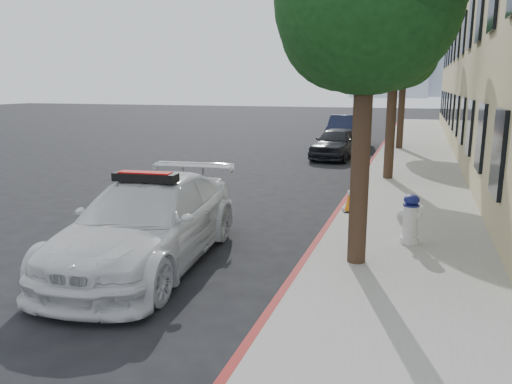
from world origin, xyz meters
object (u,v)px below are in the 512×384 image
object	(u,v)px
police_car	(148,222)
fire_hydrant	(410,219)
traffic_cone	(350,198)
parked_car_mid	(337,143)
parked_car_far	(347,132)

from	to	relation	value
police_car	fire_hydrant	bearing A→B (deg)	21.15
fire_hydrant	traffic_cone	distance (m)	2.43
parked_car_mid	parked_car_far	size ratio (longest dim) A/B	0.80
police_car	parked_car_mid	world-z (taller)	police_car
parked_car_mid	traffic_cone	world-z (taller)	parked_car_mid
police_car	parked_car_mid	xyz separation A→B (m)	(1.03, 13.60, -0.08)
police_car	parked_car_far	size ratio (longest dim) A/B	1.09
police_car	fire_hydrant	size ratio (longest dim) A/B	5.64
parked_car_far	traffic_cone	xyz separation A→B (m)	(1.99, -13.33, -0.31)
parked_car_far	fire_hydrant	xyz separation A→B (m)	(3.35, -15.34, -0.19)
fire_hydrant	traffic_cone	size ratio (longest dim) A/B	1.43
police_car	fire_hydrant	world-z (taller)	police_car
police_car	parked_car_far	xyz separation A→B (m)	(0.90, 17.45, 0.05)
police_car	traffic_cone	size ratio (longest dim) A/B	8.05
parked_car_mid	fire_hydrant	world-z (taller)	parked_car_mid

